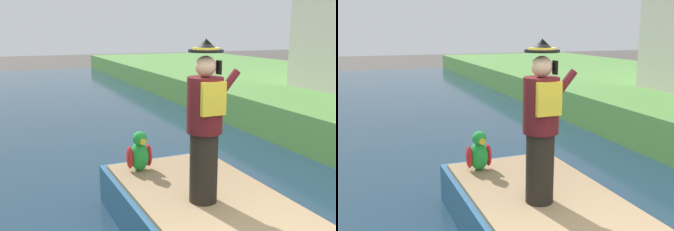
# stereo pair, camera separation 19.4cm
# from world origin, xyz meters

# --- Properties ---
(person_pirate) EXTENTS (0.61, 0.42, 1.85)m
(person_pirate) POSITION_xyz_m (-0.13, 1.19, 1.64)
(person_pirate) COLOR black
(person_pirate) RESTS_ON boat
(parrot_plush) EXTENTS (0.36, 0.35, 0.57)m
(parrot_plush) POSITION_xyz_m (-0.48, 2.45, 0.95)
(parrot_plush) COLOR green
(parrot_plush) RESTS_ON boat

